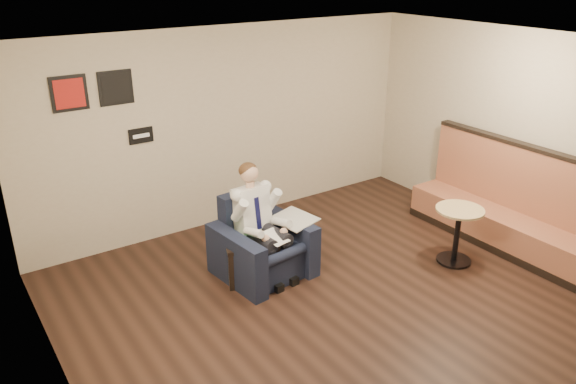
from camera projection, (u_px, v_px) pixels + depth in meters
ground at (366, 313)px, 6.17m from camera, size 6.00×6.00×0.00m
wall_back at (230, 127)px, 7.92m from camera, size 6.00×0.02×2.80m
wall_left at (65, 287)px, 4.08m from camera, size 0.02×6.00×2.80m
wall_right at (549, 144)px, 7.18m from camera, size 0.02×6.00×2.80m
ceiling at (383, 55)px, 5.09m from camera, size 6.00×6.00×0.02m
seating_sign at (141, 136)px, 7.20m from camera, size 0.32×0.02×0.20m
art_print_left at (69, 93)px, 6.53m from camera, size 0.42×0.03×0.42m
art_print_right at (116, 88)px, 6.82m from camera, size 0.42×0.03×0.42m
armchair at (263, 238)px, 6.76m from camera, size 1.10×1.10×0.97m
seated_man at (269, 229)px, 6.61m from camera, size 0.73×1.01×1.32m
lap_papers at (275, 237)px, 6.56m from camera, size 0.27×0.35×0.01m
newspaper at (294, 219)px, 6.86m from camera, size 0.50×0.58×0.01m
side_table at (250, 257)px, 6.82m from camera, size 0.79×0.79×0.51m
green_folder at (247, 239)px, 6.69m from camera, size 0.57×0.45×0.01m
coffee_mug at (264, 227)px, 6.87m from camera, size 0.12×0.12×0.11m
smartphone at (251, 231)px, 6.89m from camera, size 0.18×0.15×0.01m
banquette at (503, 197)px, 7.44m from camera, size 0.63×2.65×1.36m
cafe_table at (457, 235)px, 7.08m from camera, size 0.78×0.78×0.74m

